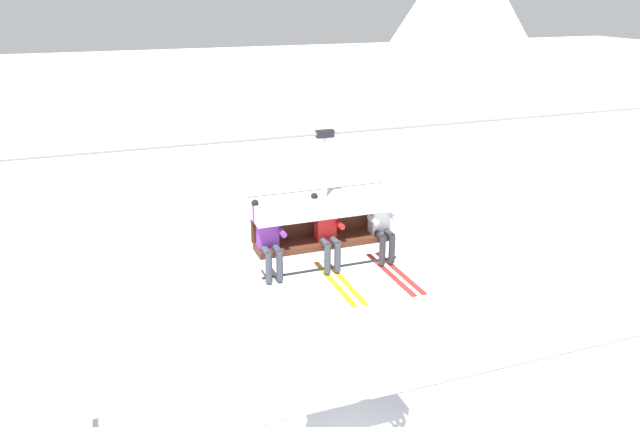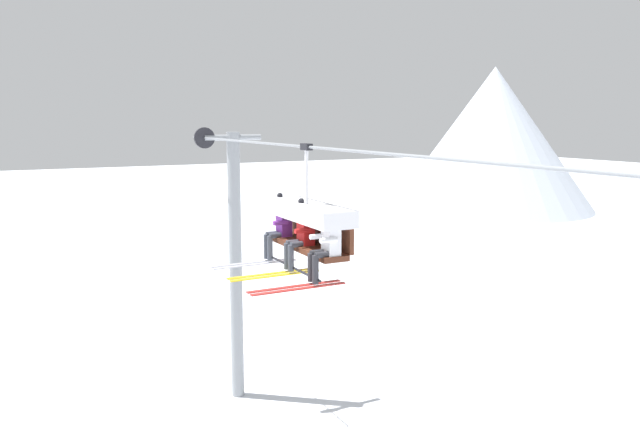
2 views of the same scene
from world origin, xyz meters
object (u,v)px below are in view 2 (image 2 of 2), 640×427
Objects in this scene: skier_red at (300,235)px; skier_white at (324,246)px; lift_tower_near at (235,260)px; skier_purple at (278,227)px; chairlift_chair at (310,220)px.

skier_red reaches higher than skier_white.
skier_white is (7.23, -0.93, 1.80)m from lift_tower_near.
lift_tower_near reaches higher than skier_white.
skier_white is (1.97, -0.01, -0.02)m from skier_purple.
lift_tower_near is at bearing 171.61° from skier_red.
skier_purple is 1.97m from skier_white.
skier_red is at bearing 179.60° from skier_white.
lift_tower_near is 5.64m from skier_purple.
skier_red is (-0.00, -0.21, -0.27)m from chairlift_chair.
skier_purple is 0.98m from skier_red.
chairlift_chair reaches higher than skier_white.
lift_tower_near is 6.63m from chairlift_chair.
lift_tower_near is at bearing 173.54° from chairlift_chair.
skier_white is (0.98, -0.22, -0.29)m from chairlift_chair.
chairlift_chair is (6.25, -0.71, 2.09)m from lift_tower_near.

